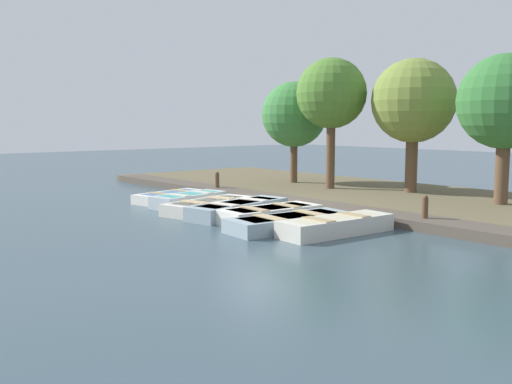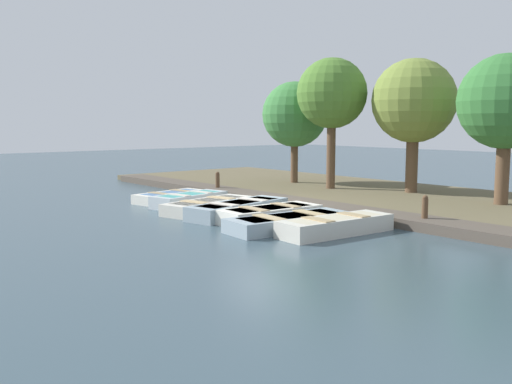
% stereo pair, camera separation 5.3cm
% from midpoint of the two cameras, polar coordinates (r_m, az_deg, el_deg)
% --- Properties ---
extents(ground_plane, '(80.00, 80.00, 0.00)m').
position_cam_midpoint_polar(ground_plane, '(17.59, 0.68, -1.90)').
color(ground_plane, '#384C56').
extents(shore_bank, '(8.00, 24.00, 0.21)m').
position_cam_midpoint_polar(shore_bank, '(21.12, 11.11, -0.26)').
color(shore_bank, brown).
rests_on(shore_bank, ground_plane).
extents(dock_walkway, '(1.15, 22.22, 0.27)m').
position_cam_midpoint_polar(dock_walkway, '(18.43, 3.78, -1.09)').
color(dock_walkway, '#51473D').
rests_on(dock_walkway, ground_plane).
extents(rowboat_0, '(2.83, 1.69, 0.34)m').
position_cam_midpoint_polar(rowboat_0, '(19.86, -8.30, -0.47)').
color(rowboat_0, silver).
rests_on(rowboat_0, ground_plane).
extents(rowboat_1, '(2.82, 1.53, 0.42)m').
position_cam_midpoint_polar(rowboat_1, '(18.77, -6.58, -0.74)').
color(rowboat_1, '#B2BCC1').
rests_on(rowboat_1, ground_plane).
extents(rowboat_2, '(3.32, 1.74, 0.38)m').
position_cam_midpoint_polar(rowboat_2, '(17.48, -4.70, -1.35)').
color(rowboat_2, beige).
rests_on(rowboat_2, ground_plane).
extents(rowboat_3, '(3.58, 1.69, 0.43)m').
position_cam_midpoint_polar(rowboat_3, '(16.61, -1.68, -1.67)').
color(rowboat_3, '#8C9EA8').
rests_on(rowboat_3, ground_plane).
extents(rowboat_4, '(2.97, 1.21, 0.43)m').
position_cam_midpoint_polar(rowboat_4, '(15.61, 1.50, -2.23)').
color(rowboat_4, silver).
rests_on(rowboat_4, ground_plane).
extents(rowboat_5, '(3.49, 1.45, 0.38)m').
position_cam_midpoint_polar(rowboat_5, '(14.56, 3.53, -3.01)').
color(rowboat_5, '#8C9EA8').
rests_on(rowboat_5, ground_plane).
extents(rowboat_6, '(3.16, 1.14, 0.44)m').
position_cam_midpoint_polar(rowboat_6, '(14.02, 8.10, -3.32)').
color(rowboat_6, beige).
rests_on(rowboat_6, ground_plane).
extents(mooring_post_near, '(0.16, 0.16, 0.87)m').
position_cam_midpoint_polar(mooring_post_near, '(21.63, -3.79, 0.91)').
color(mooring_post_near, brown).
rests_on(mooring_post_near, ground_plane).
extents(mooring_post_far, '(0.16, 0.16, 0.87)m').
position_cam_midpoint_polar(mooring_post_far, '(15.24, 16.62, -1.89)').
color(mooring_post_far, brown).
rests_on(mooring_post_far, ground_plane).
extents(park_tree_far_left, '(2.71, 2.71, 4.41)m').
position_cam_midpoint_polar(park_tree_far_left, '(23.93, 3.96, 7.72)').
color(park_tree_far_left, brown).
rests_on(park_tree_far_left, ground_plane).
extents(park_tree_left, '(2.65, 2.65, 5.13)m').
position_cam_midpoint_polar(park_tree_left, '(21.91, 7.67, 9.66)').
color(park_tree_left, brown).
rests_on(park_tree_left, ground_plane).
extents(park_tree_center, '(2.98, 2.98, 4.97)m').
position_cam_midpoint_polar(park_tree_center, '(21.22, 15.57, 8.69)').
color(park_tree_center, brown).
rests_on(park_tree_center, ground_plane).
extents(park_tree_right, '(2.88, 2.88, 4.78)m').
position_cam_midpoint_polar(park_tree_right, '(18.96, 23.79, 8.18)').
color(park_tree_right, brown).
rests_on(park_tree_right, ground_plane).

